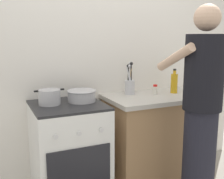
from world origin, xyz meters
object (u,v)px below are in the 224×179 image
object	(u,v)px
pot	(50,97)
utensil_crock	(130,84)
stove_range	(69,154)
mixing_bowl	(82,95)
oil_bottle	(174,83)
spice_bottle	(155,90)
person	(201,114)

from	to	relation	value
pot	utensil_crock	bearing A→B (deg)	7.06
stove_range	mixing_bowl	xyz separation A→B (m)	(0.14, 0.05, 0.51)
pot	utensil_crock	size ratio (longest dim) A/B	0.77
mixing_bowl	oil_bottle	bearing A→B (deg)	-1.03
stove_range	pot	distance (m)	0.54
mixing_bowl	spice_bottle	size ratio (longest dim) A/B	2.63
utensil_crock	oil_bottle	bearing A→B (deg)	-15.76
mixing_bowl	spice_bottle	xyz separation A→B (m)	(0.76, -0.00, -0.01)
spice_bottle	person	size ratio (longest dim) A/B	0.06
mixing_bowl	pot	bearing A→B (deg)	178.71
spice_bottle	person	distance (m)	0.65
utensil_crock	person	bearing A→B (deg)	-72.74
utensil_crock	person	world-z (taller)	person
stove_range	oil_bottle	xyz separation A→B (m)	(1.12, 0.03, 0.55)
stove_range	spice_bottle	bearing A→B (deg)	2.70
pot	oil_bottle	bearing A→B (deg)	-1.09
utensil_crock	stove_range	bearing A→B (deg)	-167.23
stove_range	person	size ratio (longest dim) A/B	0.53
pot	oil_bottle	distance (m)	1.26
oil_bottle	pot	bearing A→B (deg)	178.91
stove_range	spice_bottle	distance (m)	1.03
oil_bottle	person	xyz separation A→B (m)	(-0.21, -0.63, -0.14)
utensil_crock	spice_bottle	distance (m)	0.26
person	oil_bottle	bearing A→B (deg)	71.73
pot	spice_bottle	world-z (taller)	pot
spice_bottle	oil_bottle	size ratio (longest dim) A/B	0.40
stove_range	spice_bottle	xyz separation A→B (m)	(0.90, 0.04, 0.50)
stove_range	utensil_crock	bearing A→B (deg)	12.77
pot	person	distance (m)	1.24
pot	person	bearing A→B (deg)	-31.93
mixing_bowl	person	size ratio (longest dim) A/B	0.15
pot	mixing_bowl	bearing A→B (deg)	-1.29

